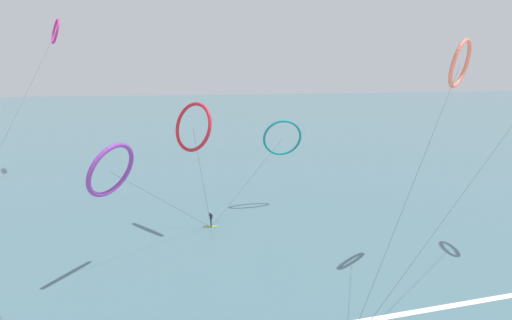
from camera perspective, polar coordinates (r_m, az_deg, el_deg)
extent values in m
cube|color=#476B75|center=(120.56, -6.10, 5.73)|extent=(400.00, 200.00, 0.08)
ellipsoid|color=#8CC62D|center=(42.78, -6.52, -9.54)|extent=(1.40, 0.40, 0.06)
cylinder|color=#191E38|center=(42.74, -6.53, -8.93)|extent=(0.12, 0.12, 0.80)
cylinder|color=#191E38|center=(42.48, -6.54, -9.08)|extent=(0.12, 0.12, 0.80)
cube|color=#191E38|center=(42.34, -6.56, -8.12)|extent=(0.22, 0.33, 0.62)
sphere|color=tan|center=(42.18, -6.58, -7.59)|extent=(0.22, 0.22, 0.22)
cylinder|color=#191E38|center=(42.63, -6.57, -7.89)|extent=(0.51, 0.11, 0.39)
cylinder|color=#191E38|center=(42.23, -6.57, -8.11)|extent=(0.51, 0.11, 0.39)
torus|color=#EA7260|center=(36.48, 27.50, 12.30)|extent=(3.71, 3.28, 3.98)
cylinder|color=#3F3F3F|center=(29.74, 21.54, -3.99)|extent=(12.91, 10.76, 16.87)
cylinder|color=#3F3F3F|center=(32.87, 29.87, -1.05)|extent=(24.10, 11.55, 19.28)
torus|color=purple|center=(32.90, -20.28, -1.38)|extent=(4.36, 5.12, 4.58)
cylinder|color=#3F3F3F|center=(37.53, -12.53, -6.24)|extent=(7.95, 8.15, 8.71)
torus|color=#CC288E|center=(69.66, -27.08, 16.30)|extent=(3.01, 4.16, 3.84)
cylinder|color=#3F3F3F|center=(49.49, -31.90, 4.51)|extent=(2.40, 42.63, 21.57)
torus|color=red|center=(39.87, -9.12, 4.76)|extent=(4.71, 4.96, 4.93)
cylinder|color=#3F3F3F|center=(41.03, -7.77, -2.83)|extent=(1.53, 0.16, 10.67)
torus|color=teal|center=(46.65, 3.84, 3.21)|extent=(4.66, 1.65, 4.53)
cylinder|color=#3F3F3F|center=(44.29, -1.08, -3.05)|extent=(8.85, 5.53, 8.30)
cube|color=white|center=(33.01, 25.95, -18.65)|extent=(16.64, 2.10, 0.12)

